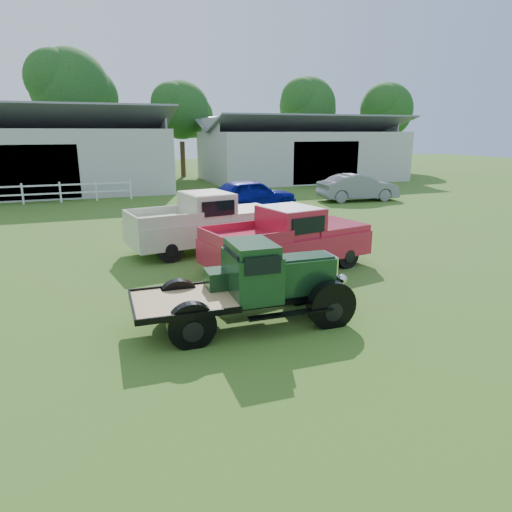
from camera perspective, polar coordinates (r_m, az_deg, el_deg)
name	(u,v)px	position (r m, az deg, el deg)	size (l,w,h in m)	color
ground	(266,314)	(10.57, 1.28, -7.22)	(120.00, 120.00, 0.00)	#4A6D2B
shed_left	(28,150)	(35.23, -26.61, 11.73)	(18.80, 10.20, 5.60)	#A3A39E
shed_right	(301,149)	(40.16, 5.67, 13.20)	(16.80, 9.20, 5.20)	#A3A39E
fence_rail	(3,195)	(29.58, -29.09, 6.72)	(14.20, 0.16, 1.20)	white
tree_b	(72,110)	(43.09, -21.97, 16.55)	(6.90, 6.90, 11.50)	#17350B
tree_c	(182,126)	(42.93, -9.29, 15.75)	(5.40, 5.40, 9.00)	#17350B
tree_d	(307,121)	(48.19, 6.39, 16.38)	(6.00, 6.00, 10.00)	#17350B
tree_e	(385,124)	(50.64, 15.87, 15.58)	(5.70, 5.70, 9.50)	#17350B
vintage_flatbed	(248,284)	(9.74, -1.04, -3.49)	(4.59, 1.82, 1.82)	#17391C
red_pickup	(287,238)	(13.65, 3.90, 2.21)	(5.27, 2.03, 1.92)	#B51E36
white_pickup	(205,222)	(15.97, -6.44, 4.21)	(5.42, 2.10, 1.99)	beige
misc_car_blue	(251,195)	(24.02, -0.63, 7.64)	(1.97, 4.89, 1.67)	#060C7E
misc_car_grey	(358,188)	(28.30, 12.66, 8.35)	(1.67, 4.78, 1.58)	slate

